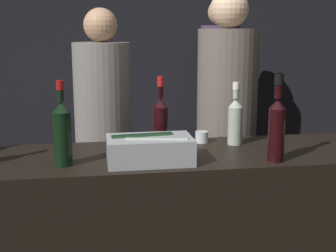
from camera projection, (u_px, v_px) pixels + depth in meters
The scene contains 10 objects.
wall_back_chalkboard at pixel (127, 45), 4.26m from camera, with size 6.40×0.06×2.80m.
ice_bin_with_bottles at pixel (149, 148), 1.94m from camera, with size 0.35×0.21×0.12m.
candle_votive at pixel (202, 137), 2.28m from camera, with size 0.06×0.06×0.06m.
red_wine_bottle_tall at pixel (161, 120), 2.17m from camera, with size 0.07×0.07×0.33m.
red_wine_bottle_burgundy at pixel (62, 131), 1.88m from camera, with size 0.07×0.07×0.35m.
red_wine_bottle_black_foil at pixel (277, 125), 1.94m from camera, with size 0.07×0.07×0.37m.
white_wine_bottle at pixel (235, 119), 2.23m from camera, with size 0.07×0.07×0.30m.
person_in_hoodie at pixel (226, 128), 2.68m from camera, with size 0.34×0.34×1.76m.
person_blond_tee at pixel (219, 94), 3.93m from camera, with size 0.32×0.32×1.78m.
person_grey_polo at pixel (103, 126), 3.00m from camera, with size 0.36×0.36×1.67m.
Camera 1 is at (-0.33, -1.72, 1.55)m, focal length 50.00 mm.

